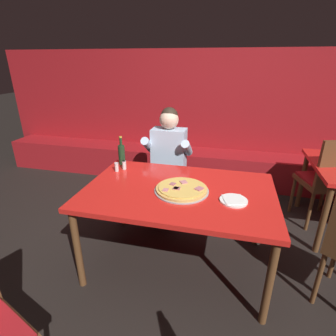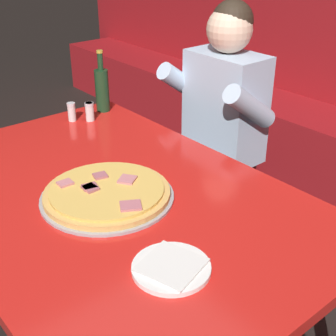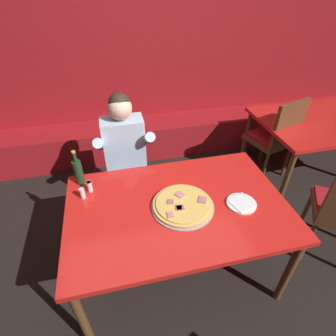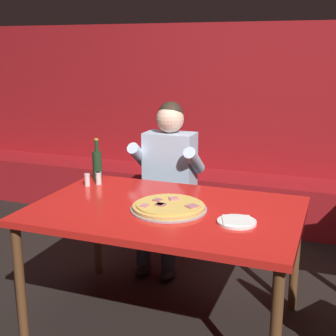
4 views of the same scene
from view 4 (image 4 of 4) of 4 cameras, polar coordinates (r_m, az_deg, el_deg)
ground_plane at (r=3.07m, az=-0.28°, el=-18.35°), size 24.00×24.00×0.00m
booth_wall_panel at (r=4.74m, az=9.14°, el=5.61°), size 6.80×0.16×1.90m
booth_bench at (r=4.60m, az=7.98°, el=-3.85°), size 6.46×0.48×0.46m
main_dining_table at (r=2.76m, az=-0.30°, el=-6.18°), size 1.55×1.02×0.76m
pizza at (r=2.70m, az=0.09°, el=-4.75°), size 0.44×0.44×0.05m
plate_white_paper at (r=2.53m, az=8.38°, el=-6.48°), size 0.21×0.21×0.02m
beer_bottle at (r=3.34m, az=-8.63°, el=0.51°), size 0.07×0.07×0.29m
shaker_oregano at (r=3.22m, az=-8.44°, el=-1.30°), size 0.04×0.04×0.09m
shaker_black_pepper at (r=3.22m, az=-8.48°, el=-1.31°), size 0.04×0.04×0.09m
shaker_red_pepper_flakes at (r=3.19m, az=-9.82°, el=-1.51°), size 0.04×0.04×0.09m
diner_seated_blue_shirt at (r=3.54m, az=-0.23°, el=-1.23°), size 0.53×0.53×1.27m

